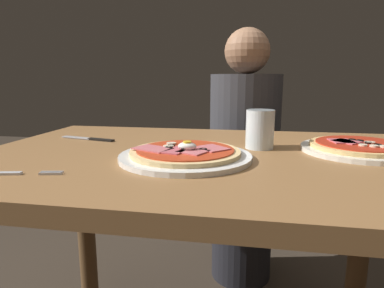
# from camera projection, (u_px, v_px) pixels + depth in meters

# --- Properties ---
(dining_table) EXTENTS (1.17, 0.80, 0.77)m
(dining_table) POSITION_uv_depth(u_px,v_px,m) (200.00, 199.00, 0.89)
(dining_table) COLOR olive
(dining_table) RESTS_ON ground
(pizza_foreground) EXTENTS (0.32, 0.32, 0.05)m
(pizza_foreground) POSITION_uv_depth(u_px,v_px,m) (185.00, 154.00, 0.79)
(pizza_foreground) COLOR white
(pizza_foreground) RESTS_ON dining_table
(pizza_across_left) EXTENTS (0.30, 0.30, 0.03)m
(pizza_across_left) POSITION_uv_depth(u_px,v_px,m) (359.00, 148.00, 0.87)
(pizza_across_left) COLOR silver
(pizza_across_left) RESTS_ON dining_table
(water_glass_near) EXTENTS (0.08, 0.08, 0.11)m
(water_glass_near) POSITION_uv_depth(u_px,v_px,m) (260.00, 132.00, 0.91)
(water_glass_near) COLOR silver
(water_glass_near) RESTS_ON dining_table
(fork) EXTENTS (0.16, 0.05, 0.00)m
(fork) POSITION_uv_depth(u_px,v_px,m) (17.00, 173.00, 0.67)
(fork) COLOR silver
(fork) RESTS_ON dining_table
(knife) EXTENTS (0.19, 0.06, 0.01)m
(knife) POSITION_uv_depth(u_px,v_px,m) (91.00, 139.00, 1.04)
(knife) COLOR silver
(knife) RESTS_ON dining_table
(diner_person) EXTENTS (0.32, 0.32, 1.18)m
(diner_person) POSITION_uv_depth(u_px,v_px,m) (244.00, 165.00, 1.56)
(diner_person) COLOR black
(diner_person) RESTS_ON ground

